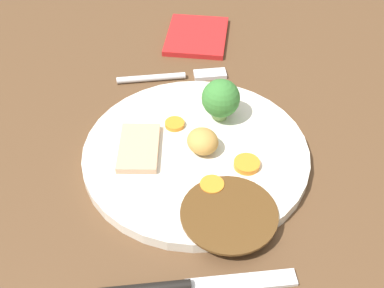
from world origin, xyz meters
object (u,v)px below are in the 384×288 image
carrot_coin_back (247,164)px  roast_potato_left (203,141)px  knife (181,287)px  folded_napkin (197,36)px  meat_slice_main (139,148)px  fork (176,76)px  dinner_plate (192,154)px  carrot_coin_side (212,185)px  broccoli_floret (221,99)px  carrot_coin_front (175,124)px

carrot_coin_back → roast_potato_left: bearing=-127.8°
roast_potato_left → carrot_coin_back: bearing=52.2°
carrot_coin_back → knife: 16.19cm
folded_napkin → meat_slice_main: bearing=-24.5°
roast_potato_left → fork: 16.07cm
folded_napkin → dinner_plate: bearing=-11.3°
dinner_plate → roast_potato_left: roast_potato_left is taller
meat_slice_main → carrot_coin_side: 9.92cm
broccoli_floret → fork: size_ratio=0.35×
dinner_plate → carrot_coin_back: bearing=57.7°
carrot_coin_front → broccoli_floret: 6.36cm
broccoli_floret → fork: 12.03cm
broccoli_floret → fork: (-10.64, -3.99, -3.97)cm
knife → carrot_coin_side: bearing=68.3°
dinner_plate → fork: 15.73cm
knife → meat_slice_main: bearing=100.3°
carrot_coin_back → broccoli_floret: (-8.63, -1.22, 2.62)cm
carrot_coin_front → carrot_coin_back: size_ratio=0.81×
meat_slice_main → carrot_coin_front: size_ratio=3.16×
meat_slice_main → carrot_coin_front: (-3.50, 4.68, -0.13)cm
carrot_coin_front → meat_slice_main: bearing=-53.2°
meat_slice_main → folded_napkin: bearing=155.5°
fork → carrot_coin_front: bearing=-96.4°
carrot_coin_side → dinner_plate: bearing=-168.3°
carrot_coin_side → carrot_coin_back: bearing=116.8°
dinner_plate → folded_napkin: bearing=168.7°
meat_slice_main → knife: (17.63, 2.14, -1.35)cm
dinner_plate → roast_potato_left: 2.41cm
fork → folded_napkin: (-9.70, 4.71, 0.01)cm
carrot_coin_back → knife: (13.06, -9.48, -1.29)cm
roast_potato_left → carrot_coin_front: bearing=-151.2°
meat_slice_main → carrot_coin_front: 5.84cm
roast_potato_left → carrot_coin_front: (-4.67, -2.57, -1.10)cm
dinner_plate → carrot_coin_side: carrot_coin_side is taller
carrot_coin_side → fork: carrot_coin_side is taller
carrot_coin_back → knife: bearing=-36.0°
meat_slice_main → roast_potato_left: bearing=80.8°
carrot_coin_side → folded_napkin: bearing=172.9°
carrot_coin_back → folded_napkin: 29.00cm
dinner_plate → broccoli_floret: broccoli_floret is taller
carrot_coin_back → dinner_plate: bearing=-122.3°
carrot_coin_front → fork: (-11.20, 1.74, -1.29)cm
dinner_plate → carrot_coin_side: (5.76, 1.19, 0.91)cm
meat_slice_main → carrot_coin_back: meat_slice_main is taller
fork → knife: 32.60cm
roast_potato_left → fork: size_ratio=0.25×
carrot_coin_front → carrot_coin_side: carrot_coin_front is taller
carrot_coin_side → folded_napkin: size_ratio=0.24×
dinner_plate → carrot_coin_back: 6.70cm
roast_potato_left → broccoli_floret: 6.32cm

